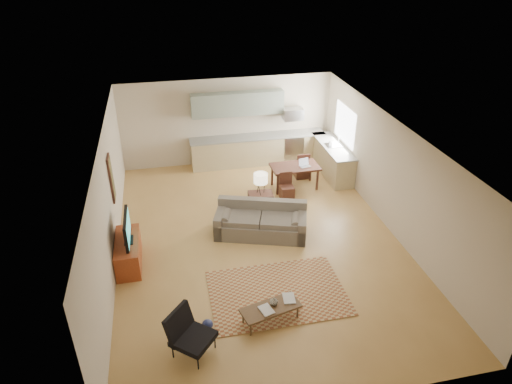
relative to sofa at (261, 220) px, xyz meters
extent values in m
plane|color=#AD8144|center=(-0.11, -0.23, -0.39)|extent=(9.00, 9.00, 0.00)
plane|color=white|center=(-0.11, -0.23, 2.31)|extent=(9.00, 9.00, 0.00)
plane|color=beige|center=(-0.11, 4.27, 0.96)|extent=(6.50, 0.00, 6.50)
plane|color=beige|center=(-0.11, -4.73, 0.96)|extent=(6.50, 0.00, 6.50)
plane|color=beige|center=(-3.36, -0.23, 0.96)|extent=(0.00, 9.00, 9.00)
plane|color=beige|center=(3.14, -0.23, 0.96)|extent=(0.00, 9.00, 9.00)
cube|color=#A5A8AD|center=(1.89, 3.95, 0.06)|extent=(0.62, 0.62, 0.90)
cube|color=#A5A8AD|center=(1.89, 3.97, 1.16)|extent=(0.62, 0.40, 0.35)
cube|color=gray|center=(0.19, 4.10, 1.56)|extent=(2.80, 0.34, 0.70)
cube|color=white|center=(3.12, 2.77, 1.16)|extent=(0.02, 1.40, 1.05)
cube|color=brown|center=(-0.14, -2.13, -0.38)|extent=(2.72, 1.89, 0.02)
imported|color=#8D0A06|center=(-0.66, -2.94, -0.05)|extent=(0.38, 0.41, 0.03)
imported|color=navy|center=(-0.17, -2.68, -0.05)|extent=(0.30, 0.36, 0.02)
imported|color=black|center=(-0.38, -2.77, 0.02)|extent=(0.20, 0.20, 0.16)
imported|color=beige|center=(2.72, 2.76, 0.62)|extent=(0.11, 0.11, 0.19)
camera|label=1|loc=(-2.04, -8.95, 5.91)|focal=32.00mm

